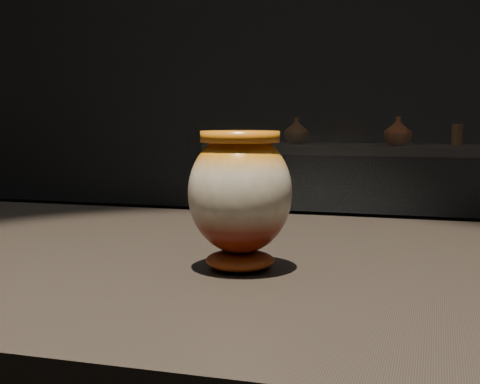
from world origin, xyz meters
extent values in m
cube|color=black|center=(0.00, 5.00, 1.60)|extent=(8.00, 3.20, 0.04)
cube|color=black|center=(0.00, 0.00, 0.88)|extent=(2.00, 0.80, 0.05)
ellipsoid|color=#671909|center=(0.15, -0.07, 0.91)|extent=(0.11, 0.11, 0.02)
ellipsoid|color=beige|center=(0.15, -0.07, 1.00)|extent=(0.16, 0.16, 0.15)
cylinder|color=orange|center=(0.15, -0.07, 1.06)|extent=(0.12, 0.12, 0.01)
cube|color=black|center=(-0.02, 3.34, 0.88)|extent=(2.00, 0.60, 0.05)
cube|color=black|center=(-0.87, 3.34, 0.42)|extent=(0.08, 0.50, 0.85)
imported|color=brown|center=(-0.49, 3.38, 0.98)|extent=(0.18, 0.18, 0.17)
imported|color=#671909|center=(0.15, 3.30, 0.99)|extent=(0.17, 0.17, 0.17)
cylinder|color=brown|center=(0.49, 3.40, 0.97)|extent=(0.07, 0.07, 0.13)
camera|label=1|loc=(0.38, -0.84, 1.09)|focal=50.00mm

